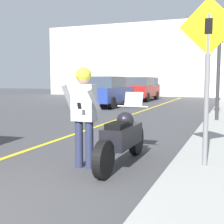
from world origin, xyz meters
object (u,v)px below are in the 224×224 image
motorcycle (122,137)px  parked_car_blue (107,91)px  person_biker (84,107)px  parked_car_red (141,89)px  traffic_light (219,50)px  parked_car_black (151,87)px  crossing_sign (208,66)px

motorcycle → parked_car_blue: 11.89m
person_biker → parked_car_blue: person_biker is taller
motorcycle → parked_car_red: 16.98m
motorcycle → parked_car_blue: size_ratio=0.55×
motorcycle → traffic_light: size_ratio=0.68×
person_biker → parked_car_black: bearing=101.8°
parked_car_red → traffic_light: bearing=-60.8°
traffic_light → person_biker: bearing=-105.9°
parked_car_black → person_biker: bearing=-78.2°
motorcycle → parked_car_black: bearing=103.3°
motorcycle → person_biker: (-0.56, -0.43, 0.58)m
parked_car_blue → parked_car_black: (-0.51, 11.72, 0.00)m
parked_car_red → parked_car_blue: bearing=-93.6°
parked_car_red → parked_car_black: size_ratio=1.00×
person_biker → crossing_sign: bearing=11.7°
person_biker → parked_car_red: size_ratio=0.42×
person_biker → parked_car_red: person_biker is taller
crossing_sign → parked_car_red: bearing=109.8°
person_biker → parked_car_black: size_ratio=0.42×
traffic_light → parked_car_black: size_ratio=0.81×
person_biker → traffic_light: (1.84, 6.47, 1.44)m
traffic_light → parked_car_red: size_ratio=0.81×
person_biker → traffic_light: 6.88m
crossing_sign → parked_car_red: size_ratio=0.64×
motorcycle → crossing_sign: crossing_sign is taller
motorcycle → traffic_light: 6.49m
traffic_light → parked_car_blue: bearing=141.8°
crossing_sign → parked_car_black: size_ratio=0.64×
crossing_sign → parked_car_black: crossing_sign is taller
person_biker → parked_car_red: (-3.93, 16.80, -0.22)m
person_biker → crossing_sign: (1.99, 0.41, 0.68)m
person_biker → parked_car_blue: size_ratio=0.42×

